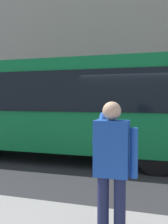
% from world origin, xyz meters
% --- Properties ---
extents(ground_plane, '(60.00, 60.00, 0.00)m').
position_xyz_m(ground_plane, '(0.00, 0.00, 0.00)').
color(ground_plane, '#2B2B2D').
extents(building_facade_far, '(28.00, 1.55, 12.00)m').
position_xyz_m(building_facade_far, '(-0.02, -6.80, 5.99)').
color(building_facade_far, '#A89E8E').
rests_on(building_facade_far, ground_plane).
extents(red_bus, '(9.05, 2.54, 3.08)m').
position_xyz_m(red_bus, '(2.34, -0.17, 1.68)').
color(red_bus, '#0F7238').
rests_on(red_bus, ground_plane).
extents(pedestrian_photographer, '(0.53, 0.52, 1.70)m').
position_xyz_m(pedestrian_photographer, '(-0.20, 4.45, 1.14)').
color(pedestrian_photographer, '#1E2347').
rests_on(pedestrian_photographer, sidewalk_curb).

